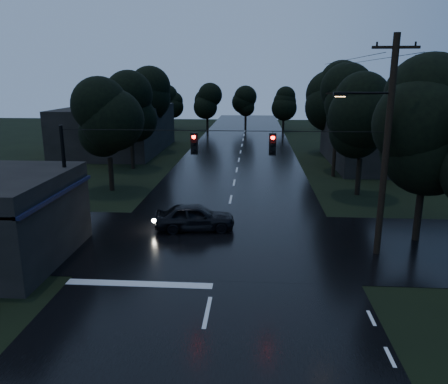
# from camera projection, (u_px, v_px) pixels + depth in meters

# --- Properties ---
(main_road) EXTENTS (12.00, 120.00, 0.02)m
(main_road) POSITION_uv_depth(u_px,v_px,m) (237.00, 170.00, 39.73)
(main_road) COLOR black
(main_road) RESTS_ON ground
(cross_street) EXTENTS (60.00, 9.00, 0.02)m
(cross_street) POSITION_uv_depth(u_px,v_px,m) (222.00, 242.00, 22.37)
(cross_street) COLOR black
(cross_street) RESTS_ON ground
(building_far_right) EXTENTS (10.00, 14.00, 4.40)m
(building_far_right) POSITION_uv_depth(u_px,v_px,m) (384.00, 141.00, 42.08)
(building_far_right) COLOR black
(building_far_right) RESTS_ON ground
(building_far_left) EXTENTS (10.00, 16.00, 5.00)m
(building_far_left) POSITION_uv_depth(u_px,v_px,m) (118.00, 129.00, 49.71)
(building_far_left) COLOR black
(building_far_left) RESTS_ON ground
(utility_pole_main) EXTENTS (3.50, 0.30, 10.00)m
(utility_pole_main) POSITION_uv_depth(u_px,v_px,m) (385.00, 144.00, 19.56)
(utility_pole_main) COLOR black
(utility_pole_main) RESTS_ON ground
(utility_pole_far) EXTENTS (2.00, 0.30, 7.50)m
(utility_pole_far) POSITION_uv_depth(u_px,v_px,m) (336.00, 131.00, 36.25)
(utility_pole_far) COLOR black
(utility_pole_far) RESTS_ON ground
(anchor_pole_left) EXTENTS (0.18, 0.18, 6.00)m
(anchor_pole_left) POSITION_uv_depth(u_px,v_px,m) (66.00, 187.00, 21.15)
(anchor_pole_left) COLOR black
(anchor_pole_left) RESTS_ON ground
(span_signals) EXTENTS (15.00, 0.37, 1.12)m
(span_signals) POSITION_uv_depth(u_px,v_px,m) (232.00, 143.00, 20.02)
(span_signals) COLOR black
(span_signals) RESTS_ON ground
(tree_corner_near) EXTENTS (4.48, 4.48, 9.44)m
(tree_corner_near) POSITION_uv_depth(u_px,v_px,m) (429.00, 124.00, 21.13)
(tree_corner_near) COLOR black
(tree_corner_near) RESTS_ON ground
(tree_left_a) EXTENTS (3.92, 3.92, 8.26)m
(tree_left_a) POSITION_uv_depth(u_px,v_px,m) (107.00, 120.00, 31.30)
(tree_left_a) COLOR black
(tree_left_a) RESTS_ON ground
(tree_left_b) EXTENTS (4.20, 4.20, 8.85)m
(tree_left_b) POSITION_uv_depth(u_px,v_px,m) (130.00, 107.00, 38.96)
(tree_left_b) COLOR black
(tree_left_b) RESTS_ON ground
(tree_left_c) EXTENTS (4.48, 4.48, 9.44)m
(tree_left_c) POSITION_uv_depth(u_px,v_px,m) (150.00, 98.00, 48.56)
(tree_left_c) COLOR black
(tree_left_c) RESTS_ON ground
(tree_right_a) EXTENTS (4.20, 4.20, 8.85)m
(tree_right_a) POSITION_uv_depth(u_px,v_px,m) (363.00, 116.00, 29.97)
(tree_right_a) COLOR black
(tree_right_a) RESTS_ON ground
(tree_right_b) EXTENTS (4.48, 4.48, 9.44)m
(tree_right_b) POSITION_uv_depth(u_px,v_px,m) (349.00, 104.00, 37.56)
(tree_right_b) COLOR black
(tree_right_b) RESTS_ON ground
(tree_right_c) EXTENTS (4.76, 4.76, 10.03)m
(tree_right_c) POSITION_uv_depth(u_px,v_px,m) (335.00, 95.00, 47.07)
(tree_right_c) COLOR black
(tree_right_c) RESTS_ON ground
(car) EXTENTS (4.53, 2.29, 1.48)m
(car) POSITION_uv_depth(u_px,v_px,m) (195.00, 217.00, 23.97)
(car) COLOR black
(car) RESTS_ON ground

